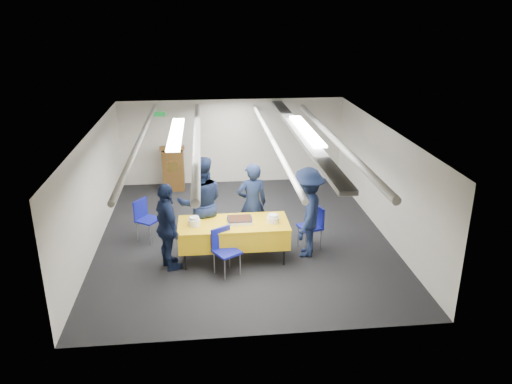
{
  "coord_description": "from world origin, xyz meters",
  "views": [
    {
      "loc": [
        -0.74,
        -9.68,
        4.63
      ],
      "look_at": [
        0.26,
        -0.2,
        1.05
      ],
      "focal_mm": 35.0,
      "sensor_mm": 36.0,
      "label": 1
    }
  ],
  "objects_px": {
    "chair_right": "(314,223)",
    "chair_left": "(145,215)",
    "podium": "(173,167)",
    "chair_near": "(224,246)",
    "sailor_b": "(201,204)",
    "sheet_cake": "(240,220)",
    "sailor_a": "(252,204)",
    "serving_table": "(234,233)",
    "sailor_d": "(307,212)",
    "sailor_c": "(168,227)"
  },
  "relations": [
    {
      "from": "chair_right",
      "to": "chair_left",
      "type": "bearing_deg",
      "value": 168.08
    },
    {
      "from": "podium",
      "to": "chair_near",
      "type": "bearing_deg",
      "value": -76.13
    },
    {
      "from": "sailor_b",
      "to": "chair_left",
      "type": "bearing_deg",
      "value": -29.19
    },
    {
      "from": "sheet_cake",
      "to": "chair_left",
      "type": "relative_size",
      "value": 0.55
    },
    {
      "from": "sailor_a",
      "to": "chair_right",
      "type": "bearing_deg",
      "value": 155.77
    },
    {
      "from": "podium",
      "to": "chair_right",
      "type": "relative_size",
      "value": 1.44
    },
    {
      "from": "sheet_cake",
      "to": "serving_table",
      "type": "bearing_deg",
      "value": -170.99
    },
    {
      "from": "serving_table",
      "to": "chair_right",
      "type": "xyz_separation_m",
      "value": [
        1.64,
        0.37,
        -0.03
      ]
    },
    {
      "from": "serving_table",
      "to": "sailor_a",
      "type": "relative_size",
      "value": 1.22
    },
    {
      "from": "podium",
      "to": "chair_near",
      "type": "height_order",
      "value": "podium"
    },
    {
      "from": "chair_right",
      "to": "sailor_d",
      "type": "relative_size",
      "value": 0.49
    },
    {
      "from": "podium",
      "to": "sailor_a",
      "type": "xyz_separation_m",
      "value": [
        1.76,
        -3.4,
        0.24
      ]
    },
    {
      "from": "sailor_b",
      "to": "sailor_d",
      "type": "relative_size",
      "value": 1.08
    },
    {
      "from": "serving_table",
      "to": "chair_near",
      "type": "relative_size",
      "value": 2.4
    },
    {
      "from": "podium",
      "to": "sailor_d",
      "type": "bearing_deg",
      "value": -55.62
    },
    {
      "from": "chair_left",
      "to": "serving_table",
      "type": "bearing_deg",
      "value": -31.47
    },
    {
      "from": "chair_near",
      "to": "sailor_a",
      "type": "distance_m",
      "value": 1.39
    },
    {
      "from": "chair_right",
      "to": "chair_left",
      "type": "height_order",
      "value": "same"
    },
    {
      "from": "chair_right",
      "to": "sailor_a",
      "type": "height_order",
      "value": "sailor_a"
    },
    {
      "from": "serving_table",
      "to": "chair_left",
      "type": "xyz_separation_m",
      "value": [
        -1.78,
        1.09,
        -0.03
      ]
    },
    {
      "from": "sailor_a",
      "to": "serving_table",
      "type": "bearing_deg",
      "value": 50.26
    },
    {
      "from": "serving_table",
      "to": "sailor_c",
      "type": "xyz_separation_m",
      "value": [
        -1.22,
        -0.22,
        0.27
      ]
    },
    {
      "from": "sheet_cake",
      "to": "sailor_c",
      "type": "bearing_deg",
      "value": -169.96
    },
    {
      "from": "sailor_a",
      "to": "sailor_b",
      "type": "height_order",
      "value": "sailor_b"
    },
    {
      "from": "podium",
      "to": "chair_left",
      "type": "relative_size",
      "value": 1.44
    },
    {
      "from": "sailor_c",
      "to": "podium",
      "type": "bearing_deg",
      "value": -20.75
    },
    {
      "from": "chair_near",
      "to": "chair_right",
      "type": "bearing_deg",
      "value": 25.17
    },
    {
      "from": "chair_near",
      "to": "serving_table",
      "type": "bearing_deg",
      "value": 67.74
    },
    {
      "from": "sailor_a",
      "to": "sailor_b",
      "type": "bearing_deg",
      "value": -0.06
    },
    {
      "from": "serving_table",
      "to": "sailor_c",
      "type": "relative_size",
      "value": 1.25
    },
    {
      "from": "sheet_cake",
      "to": "sailor_a",
      "type": "bearing_deg",
      "value": 66.09
    },
    {
      "from": "chair_left",
      "to": "sailor_c",
      "type": "distance_m",
      "value": 1.46
    },
    {
      "from": "serving_table",
      "to": "sailor_b",
      "type": "relative_size",
      "value": 1.08
    },
    {
      "from": "chair_near",
      "to": "sailor_b",
      "type": "height_order",
      "value": "sailor_b"
    },
    {
      "from": "sailor_c",
      "to": "sailor_d",
      "type": "relative_size",
      "value": 0.94
    },
    {
      "from": "sailor_d",
      "to": "sailor_a",
      "type": "bearing_deg",
      "value": -104.09
    },
    {
      "from": "sailor_b",
      "to": "sailor_d",
      "type": "height_order",
      "value": "sailor_b"
    },
    {
      "from": "chair_near",
      "to": "sailor_d",
      "type": "xyz_separation_m",
      "value": [
        1.63,
        0.56,
        0.36
      ]
    },
    {
      "from": "sailor_c",
      "to": "sailor_a",
      "type": "bearing_deg",
      "value": -83.01
    },
    {
      "from": "podium",
      "to": "sheet_cake",
      "type": "bearing_deg",
      "value": -70.34
    },
    {
      "from": "sheet_cake",
      "to": "sailor_c",
      "type": "relative_size",
      "value": 0.29
    },
    {
      "from": "sailor_a",
      "to": "sailor_d",
      "type": "xyz_separation_m",
      "value": [
        1.0,
        -0.64,
        0.03
      ]
    },
    {
      "from": "chair_right",
      "to": "sailor_a",
      "type": "xyz_separation_m",
      "value": [
        -1.21,
        0.34,
        0.32
      ]
    },
    {
      "from": "chair_left",
      "to": "sailor_d",
      "type": "relative_size",
      "value": 0.49
    },
    {
      "from": "chair_near",
      "to": "chair_left",
      "type": "relative_size",
      "value": 1.0
    },
    {
      "from": "sheet_cake",
      "to": "chair_right",
      "type": "height_order",
      "value": "chair_right"
    },
    {
      "from": "chair_right",
      "to": "podium",
      "type": "bearing_deg",
      "value": 128.57
    },
    {
      "from": "sheet_cake",
      "to": "sailor_b",
      "type": "xyz_separation_m",
      "value": [
        -0.72,
        0.53,
        0.15
      ]
    },
    {
      "from": "serving_table",
      "to": "sailor_d",
      "type": "distance_m",
      "value": 1.46
    },
    {
      "from": "sailor_b",
      "to": "sheet_cake",
      "type": "bearing_deg",
      "value": 139.17
    }
  ]
}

